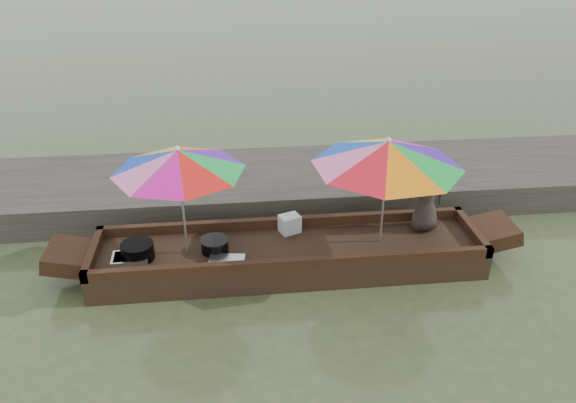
{
  "coord_description": "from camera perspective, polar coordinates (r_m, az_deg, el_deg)",
  "views": [
    {
      "loc": [
        -0.74,
        -6.56,
        4.49
      ],
      "look_at": [
        0.0,
        0.1,
        1.0
      ],
      "focal_mm": 35.0,
      "sensor_mm": 36.0,
      "label": 1
    }
  ],
  "objects": [
    {
      "name": "umbrella_stern",
      "position": [
        7.65,
        9.75,
        0.98
      ],
      "size": [
        2.5,
        2.5,
        1.55
      ],
      "primitive_type": null,
      "rotation": [
        0.0,
        0.0,
        -0.28
      ],
      "color": "#3D14A5",
      "rests_on": "boat_hull"
    },
    {
      "name": "boat_hull",
      "position": [
        7.89,
        0.08,
        -5.66
      ],
      "size": [
        5.36,
        1.2,
        0.35
      ],
      "primitive_type": "cube",
      "color": "black",
      "rests_on": "water"
    },
    {
      "name": "dock",
      "position": [
        9.76,
        -1.36,
        1.75
      ],
      "size": [
        22.0,
        2.2,
        0.5
      ],
      "primitive_type": "cube",
      "color": "#2D2B26",
      "rests_on": "ground"
    },
    {
      "name": "supply_bag",
      "position": [
        8.07,
        0.17,
        -2.28
      ],
      "size": [
        0.34,
        0.3,
        0.26
      ],
      "primitive_type": "cube",
      "rotation": [
        0.0,
        0.0,
        0.36
      ],
      "color": "silver",
      "rests_on": "boat_hull"
    },
    {
      "name": "tray_scallop",
      "position": [
        7.45,
        -6.28,
        -6.14
      ],
      "size": [
        0.51,
        0.39,
        0.06
      ],
      "primitive_type": "cube",
      "rotation": [
        0.0,
        0.0,
        -0.14
      ],
      "color": "silver",
      "rests_on": "boat_hull"
    },
    {
      "name": "umbrella_bow",
      "position": [
        7.4,
        -10.68,
        -0.04
      ],
      "size": [
        1.91,
        1.91,
        1.55
      ],
      "primitive_type": null,
      "rotation": [
        0.0,
        0.0,
        0.13
      ],
      "color": "#5314A5",
      "rests_on": "boat_hull"
    },
    {
      "name": "charcoal_grill",
      "position": [
        7.71,
        -7.45,
        -4.47
      ],
      "size": [
        0.37,
        0.37,
        0.17
      ],
      "primitive_type": "cylinder",
      "color": "black",
      "rests_on": "boat_hull"
    },
    {
      "name": "cooking_pot",
      "position": [
        7.74,
        -15.04,
        -4.9
      ],
      "size": [
        0.44,
        0.44,
        0.23
      ],
      "primitive_type": "cylinder",
      "color": "black",
      "rests_on": "boat_hull"
    },
    {
      "name": "water",
      "position": [
        7.98,
        0.08,
        -6.71
      ],
      "size": [
        80.0,
        80.0,
        0.0
      ],
      "primitive_type": "plane",
      "color": "#394628",
      "rests_on": "ground"
    },
    {
      "name": "vendor",
      "position": [
        8.19,
        13.89,
        0.67
      ],
      "size": [
        0.56,
        0.39,
        1.1
      ],
      "primitive_type": "imported",
      "rotation": [
        0.0,
        0.0,
        3.21
      ],
      "color": "#312823",
      "rests_on": "boat_hull"
    },
    {
      "name": "tray_crayfish",
      "position": [
        7.74,
        -15.73,
        -5.62
      ],
      "size": [
        0.48,
        0.34,
        0.09
      ],
      "primitive_type": "cube",
      "rotation": [
        0.0,
        0.0,
        0.03
      ],
      "color": "silver",
      "rests_on": "boat_hull"
    }
  ]
}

